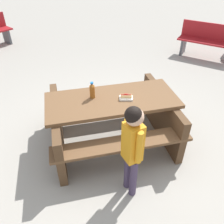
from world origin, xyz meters
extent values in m
plane|color=gray|center=(0.00, 0.00, 0.00)|extent=(30.00, 30.00, 0.00)
cube|color=brown|center=(0.00, 0.00, 0.72)|extent=(1.89, 1.02, 0.05)
cube|color=brown|center=(0.08, 0.55, 0.43)|extent=(1.82, 0.54, 0.04)
cube|color=brown|center=(-0.08, -0.55, 0.43)|extent=(1.82, 0.54, 0.04)
cube|color=#4D3520|center=(0.77, -0.11, 0.35)|extent=(0.30, 1.40, 0.70)
cube|color=#4D3520|center=(-0.77, 0.11, 0.35)|extent=(0.30, 1.40, 0.70)
cylinder|color=brown|center=(-0.24, 0.13, 0.84)|extent=(0.07, 0.07, 0.18)
cone|color=brown|center=(-0.24, 0.13, 0.95)|extent=(0.06, 0.06, 0.04)
cylinder|color=blue|center=(-0.24, 0.13, 0.98)|extent=(0.04, 0.04, 0.02)
cube|color=white|center=(0.17, -0.08, 0.77)|extent=(0.21, 0.17, 0.03)
cube|color=#D8B272|center=(0.17, -0.08, 0.80)|extent=(0.16, 0.11, 0.04)
cylinder|color=maroon|center=(0.17, -0.08, 0.82)|extent=(0.14, 0.08, 0.03)
ellipsoid|color=maroon|center=(0.17, -0.08, 0.83)|extent=(0.07, 0.05, 0.01)
cylinder|color=#3F334C|center=(-0.14, -0.86, 0.28)|extent=(0.09, 0.09, 0.56)
cylinder|color=#3F334C|center=(-0.13, -0.98, 0.28)|extent=(0.09, 0.09, 0.56)
cube|color=orange|center=(-0.13, -0.92, 0.80)|extent=(0.19, 0.20, 0.47)
cylinder|color=orange|center=(-0.15, -0.80, 0.82)|extent=(0.07, 0.07, 0.40)
cylinder|color=orange|center=(-0.12, -1.04, 0.82)|extent=(0.07, 0.07, 0.40)
sphere|color=tan|center=(-0.13, -0.92, 1.13)|extent=(0.19, 0.19, 0.19)
sphere|color=black|center=(-0.15, -0.92, 1.15)|extent=(0.18, 0.18, 0.18)
cube|color=maroon|center=(3.44, 2.03, 0.43)|extent=(1.23, 1.43, 0.04)
cube|color=maroon|center=(3.59, 2.14, 0.65)|extent=(0.95, 1.21, 0.40)
cube|color=#4C4C51|center=(3.08, 2.50, 0.21)|extent=(0.32, 0.27, 0.41)
cube|color=#4C4C51|center=(-1.34, 5.16, 0.21)|extent=(0.22, 0.35, 0.41)
camera|label=1|loc=(-0.99, -2.48, 2.47)|focal=37.32mm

